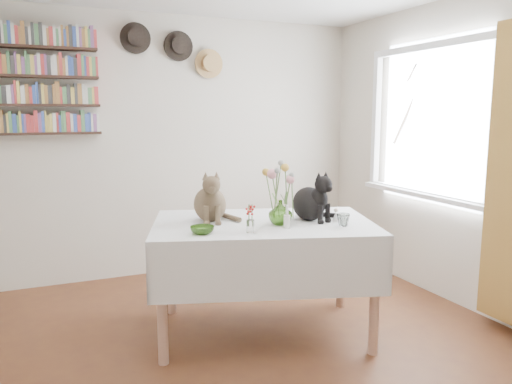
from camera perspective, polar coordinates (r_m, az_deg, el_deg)
name	(u,v)px	position (r m, az deg, el deg)	size (l,w,h in m)	color
room	(258,171)	(2.80, 0.18, 2.39)	(4.08, 4.58, 2.58)	brown
window	(430,134)	(4.56, 19.23, 6.28)	(0.12, 1.52, 1.32)	white
dining_table	(263,249)	(3.56, 0.84, -6.58)	(1.75, 1.40, 0.82)	white
tabby_cat	(210,195)	(3.53, -5.31, -0.34)	(0.25, 0.31, 0.37)	brown
black_cat	(309,195)	(3.57, 6.08, -0.32)	(0.24, 0.31, 0.36)	black
flower_vase	(280,212)	(3.41, 2.80, -2.34)	(0.16, 0.16, 0.17)	#75AD42
green_bowl	(202,230)	(3.18, -6.16, -4.34)	(0.15, 0.15, 0.05)	#75AD42
drinking_glass	(343,220)	(3.43, 9.94, -3.16)	(0.09, 0.09, 0.08)	white
candlestick	(287,220)	(3.32, 3.56, -3.25)	(0.04, 0.04, 0.16)	white
berry_jar	(250,219)	(3.18, -0.65, -3.06)	(0.05, 0.05, 0.20)	white
porcelain_figurine	(336,216)	(3.56, 9.11, -2.69)	(0.05, 0.05, 0.10)	white
flower_bouquet	(280,175)	(3.38, 2.78, 1.92)	(0.17, 0.13, 0.39)	#4C7233
bookshelf_unit	(37,81)	(4.72, -23.75, 11.53)	(1.00, 0.16, 0.91)	#321E15
wall_hats	(176,49)	(4.93, -9.18, 15.81)	(0.98, 0.09, 0.48)	black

